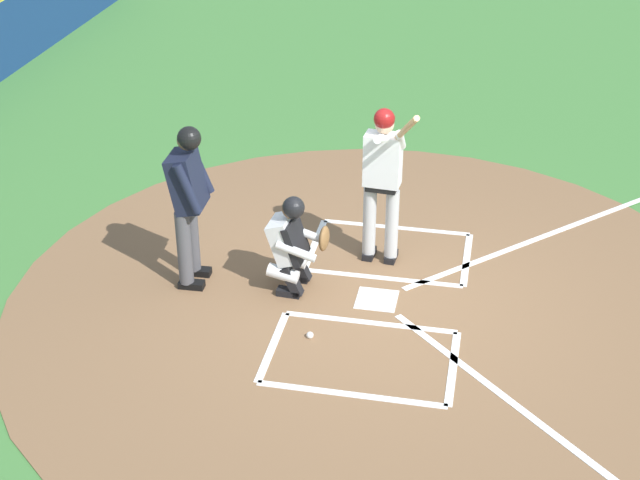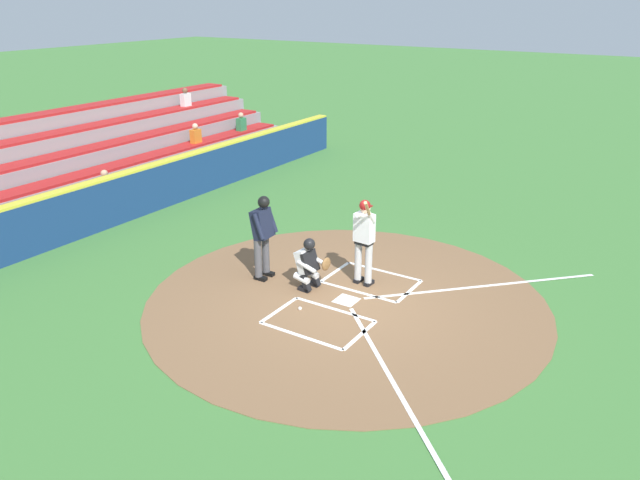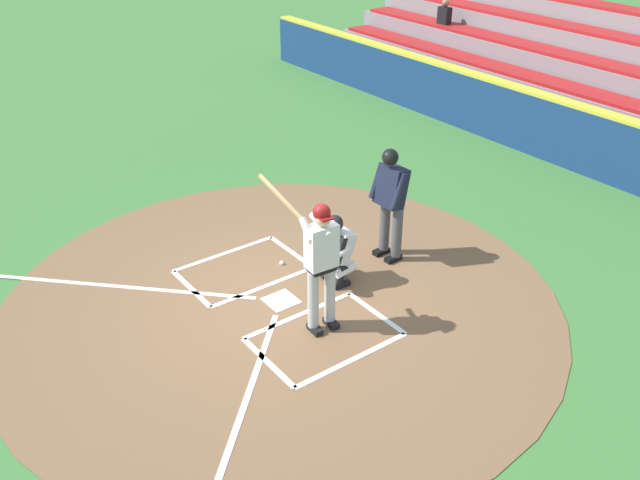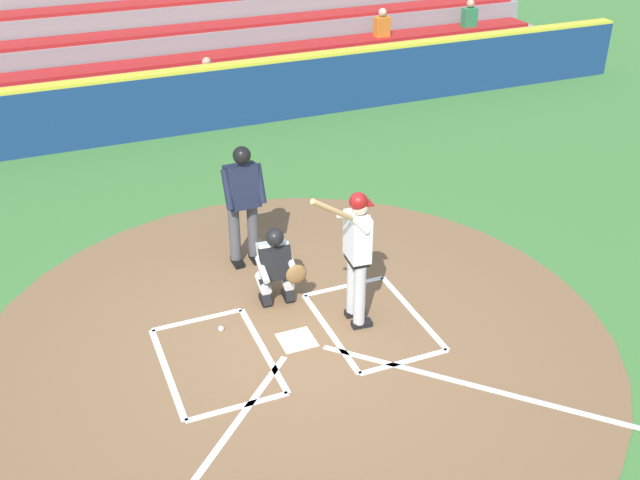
% 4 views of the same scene
% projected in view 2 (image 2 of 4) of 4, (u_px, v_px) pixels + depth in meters
% --- Properties ---
extents(ground_plane, '(120.00, 120.00, 0.00)m').
position_uv_depth(ground_plane, '(346.00, 301.00, 12.43)').
color(ground_plane, '#427A38').
extents(dirt_circle, '(8.00, 8.00, 0.01)m').
position_uv_depth(dirt_circle, '(346.00, 301.00, 12.43)').
color(dirt_circle, brown).
rests_on(dirt_circle, ground).
extents(home_plate_and_chalk, '(7.93, 4.91, 0.01)m').
position_uv_depth(home_plate_and_chalk, '(386.00, 311.00, 11.99)').
color(home_plate_and_chalk, white).
rests_on(home_plate_and_chalk, dirt_circle).
extents(batter, '(0.97, 0.66, 2.13)m').
position_uv_depth(batter, '(364.00, 236.00, 12.73)').
color(batter, '#BCBCBC').
rests_on(batter, ground).
extents(catcher, '(0.59, 0.63, 1.13)m').
position_uv_depth(catcher, '(309.00, 263.00, 12.74)').
color(catcher, black).
rests_on(catcher, ground).
extents(plate_umpire, '(0.59, 0.42, 1.86)m').
position_uv_depth(plate_umpire, '(263.00, 231.00, 13.04)').
color(plate_umpire, '#4C4C51').
rests_on(plate_umpire, ground).
extents(baseball, '(0.07, 0.07, 0.07)m').
position_uv_depth(baseball, '(300.00, 308.00, 12.05)').
color(baseball, white).
rests_on(baseball, ground).
extents(backstop_wall, '(22.00, 0.36, 1.31)m').
position_uv_depth(backstop_wall, '(95.00, 206.00, 15.93)').
color(backstop_wall, navy).
rests_on(backstop_wall, ground).
extents(bleacher_stand, '(20.00, 4.25, 2.55)m').
position_uv_depth(bleacher_stand, '(17.00, 180.00, 17.49)').
color(bleacher_stand, gray).
rests_on(bleacher_stand, ground).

